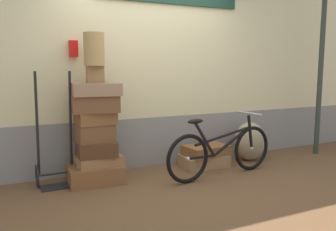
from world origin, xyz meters
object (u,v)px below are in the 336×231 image
Objects in this scene: suitcase_4 at (96,118)px; suitcase_5 at (95,104)px; suitcase_6 at (96,89)px; burlap_sack at (249,141)px; suitcase_2 at (97,149)px; suitcase_3 at (95,133)px; suitcase_0 at (96,174)px; wicker_basket at (94,49)px; suitcase_8 at (204,161)px; suitcase_9 at (206,150)px; luggage_trolley at (56,159)px; suitcase_7 at (95,74)px; bicycle at (221,151)px; suitcase_1 at (98,160)px.

suitcase_5 is at bearing 178.39° from suitcase_4.
burlap_sack is (2.34, 0.03, -0.85)m from suitcase_6.
suitcase_3 is at bearing 107.32° from suitcase_2.
suitcase_4 is (0.02, 0.02, 0.69)m from suitcase_0.
wicker_basket reaches higher than suitcase_0.
suitcase_8 is at bearing 6.10° from suitcase_5.
suitcase_5 is 0.93× the size of burlap_sack.
suitcase_9 is 0.44× the size of luggage_trolley.
suitcase_7 reaches higher than bicycle.
suitcase_4 is 0.27× the size of bicycle.
suitcase_3 is 0.26× the size of bicycle.
burlap_sack is at bearing -3.29° from suitcase_4.
suitcase_8 is (1.53, -0.01, -1.24)m from suitcase_7.
suitcase_1 is 0.96× the size of suitcase_6.
luggage_trolley is (-0.49, 0.09, 0.05)m from suitcase_1.
suitcase_0 is 1.16× the size of suitcase_6.
suitcase_6 is at bearing -44.49° from wicker_basket.
suitcase_3 is (0.01, 0.02, 0.51)m from suitcase_0.
suitcase_9 is 0.36× the size of bicycle.
bicycle is at bearing -21.23° from suitcase_3.
suitcase_3 is 0.36m from suitcase_5.
suitcase_6 is 0.96m from luggage_trolley.
suitcase_9 is at bearing -3.89° from suitcase_1.
burlap_sack is (2.37, 0.01, -0.32)m from suitcase_3.
bicycle is at bearing -17.08° from wicker_basket.
suitcase_9 reaches higher than suitcase_8.
suitcase_3 is at bearing 153.32° from wicker_basket.
luggage_trolley is at bearing 166.94° from suitcase_2.
suitcase_7 reaches higher than suitcase_3.
bicycle is (1.49, -0.49, -0.99)m from suitcase_7.
suitcase_8 is (1.53, 0.01, -0.19)m from suitcase_1.
suitcase_5 is 0.32× the size of bicycle.
suitcase_2 is at bearing -16.04° from luggage_trolley.
suitcase_4 is at bearing 10.18° from suitcase_3.
wicker_basket is at bearing -63.15° from suitcase_5.
suitcase_9 is (1.57, -0.01, -0.56)m from suitcase_4.
suitcase_3 is 0.55m from luggage_trolley.
suitcase_2 is 2.36m from burlap_sack.
suitcase_8 is (1.53, 0.03, -1.06)m from suitcase_6.
suitcase_8 is 1.67× the size of wicker_basket.
wicker_basket is at bearing 162.92° from bicycle.
suitcase_1 is at bearing -179.73° from burlap_sack.
suitcase_4 is at bearing -179.86° from burlap_sack.
bicycle is at bearing -12.98° from suitcase_2.
bicycle is at bearing -150.24° from burlap_sack.
suitcase_1 is 0.52m from suitcase_4.
suitcase_3 is 0.71m from suitcase_7.
suitcase_7 is 0.31× the size of suitcase_8.
wicker_basket reaches higher than luggage_trolley.
burlap_sack is at bearing 29.76° from bicycle.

